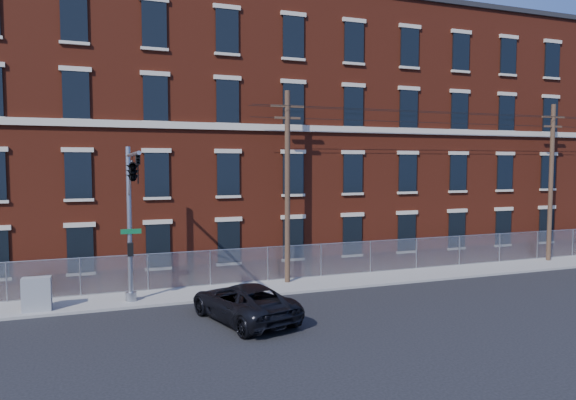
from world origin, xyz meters
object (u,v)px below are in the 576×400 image
Objects in this scene: utility_pole_near at (287,183)px; utility_cabinet at (37,294)px; traffic_signal_mast at (132,188)px; pickup_truck at (243,302)px.

utility_cabinet is (-11.85, -1.40, -4.50)m from utility_pole_near.
traffic_signal_mast is at bearing -156.86° from utility_pole_near.
traffic_signal_mast is 8.70m from utility_pole_near.
utility_pole_near reaches higher than utility_cabinet.
utility_pole_near is at bearing -141.31° from pickup_truck.
utility_pole_near is 6.98× the size of utility_cabinet.
utility_cabinet is (-3.85, 2.02, -4.55)m from traffic_signal_mast.
traffic_signal_mast is at bearing -40.92° from pickup_truck.
traffic_signal_mast reaches higher than utility_cabinet.
utility_cabinet reaches higher than pickup_truck.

